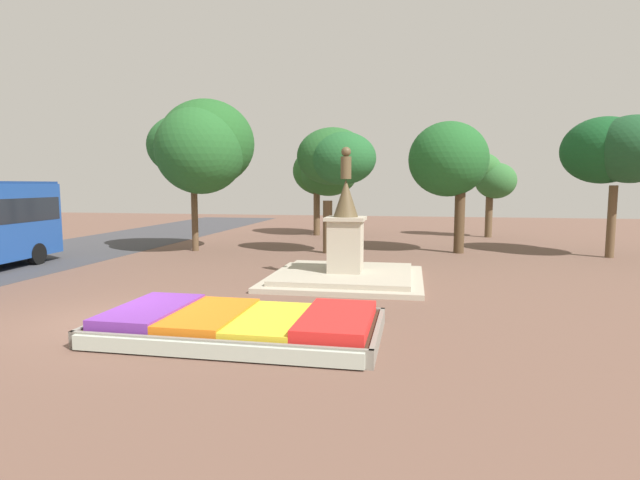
% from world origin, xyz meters
% --- Properties ---
extents(ground_plane, '(84.60, 84.60, 0.00)m').
position_xyz_m(ground_plane, '(0.00, 0.00, 0.00)').
color(ground_plane, brown).
extents(flower_planter, '(6.23, 3.34, 0.59)m').
position_xyz_m(flower_planter, '(3.39, -0.58, 0.25)').
color(flower_planter, '#38281C').
rests_on(flower_planter, ground_plane).
extents(statue_monument, '(5.30, 5.30, 4.61)m').
position_xyz_m(statue_monument, '(4.85, 6.19, 0.68)').
color(statue_monument, '#B3A995').
rests_on(statue_monument, ground_plane).
extents(park_tree_far_left, '(3.86, 3.52, 6.06)m').
position_xyz_m(park_tree_far_left, '(3.53, 12.88, 4.60)').
color(park_tree_far_left, brown).
rests_on(park_tree_far_left, ground_plane).
extents(park_tree_behind_statue, '(5.57, 5.41, 7.48)m').
position_xyz_m(park_tree_behind_statue, '(-3.17, 12.51, 5.21)').
color(park_tree_behind_statue, brown).
rests_on(park_tree_behind_statue, ground_plane).
extents(park_tree_far_right, '(4.43, 4.78, 6.45)m').
position_xyz_m(park_tree_far_right, '(16.16, 14.17, 4.89)').
color(park_tree_far_right, brown).
rests_on(park_tree_far_right, ground_plane).
extents(park_tree_street_side, '(3.57, 2.55, 5.36)m').
position_xyz_m(park_tree_street_side, '(11.73, 22.13, 3.92)').
color(park_tree_street_side, brown).
rests_on(park_tree_street_side, ground_plane).
extents(park_tree_mid_canopy, '(3.83, 3.94, 6.38)m').
position_xyz_m(park_tree_mid_canopy, '(8.82, 14.39, 4.52)').
color(park_tree_mid_canopy, '#4C3823').
rests_on(park_tree_mid_canopy, ground_plane).
extents(park_tree_distant, '(4.38, 4.67, 5.87)m').
position_xyz_m(park_tree_distant, '(1.43, 21.85, 4.16)').
color(park_tree_distant, brown).
rests_on(park_tree_distant, ground_plane).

